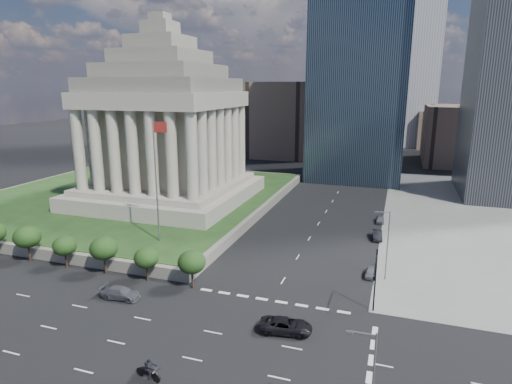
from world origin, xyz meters
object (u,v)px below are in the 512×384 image
at_px(parked_sedan_near, 371,272).
at_px(parked_sedan_far, 380,219).
at_px(pickup_truck, 286,326).
at_px(motorcycle_trail, 148,369).
at_px(flagpole, 157,174).
at_px(war_memorial, 165,111).
at_px(parked_sedan_mid, 377,235).
at_px(suv_grey, 121,293).
at_px(traffic_signal_ne, 375,277).
at_px(street_lamp_north, 386,241).

xyz_separation_m(parked_sedan_near, parked_sedan_far, (0.00, 26.25, 0.03)).
height_order(pickup_truck, motorcycle_trail, motorcycle_trail).
relative_size(flagpole, parked_sedan_far, 5.29).
relative_size(flagpole, pickup_truck, 3.42).
relative_size(war_memorial, flagpole, 1.95).
bearing_deg(motorcycle_trail, parked_sedan_far, 81.88).
bearing_deg(pickup_truck, parked_sedan_mid, -21.75).
height_order(parked_sedan_mid, motorcycle_trail, motorcycle_trail).
height_order(suv_grey, parked_sedan_mid, suv_grey).
relative_size(war_memorial, parked_sedan_far, 10.32).
distance_m(traffic_signal_ne, parked_sedan_mid, 28.35).
distance_m(traffic_signal_ne, street_lamp_north, 11.34).
height_order(flagpole, parked_sedan_mid, flagpole).
height_order(war_memorial, street_lamp_north, war_memorial).
bearing_deg(flagpole, motorcycle_trail, -61.24).
bearing_deg(traffic_signal_ne, suv_grey, -170.26).
bearing_deg(parked_sedan_far, traffic_signal_ne, -90.48).
xyz_separation_m(suv_grey, parked_sedan_mid, (29.87, 33.27, -0.03)).
relative_size(pickup_truck, parked_sedan_mid, 1.31).
xyz_separation_m(traffic_signal_ne, parked_sedan_mid, (-1.00, 27.97, -4.52)).
distance_m(suv_grey, motorcycle_trail, 17.19).
relative_size(traffic_signal_ne, motorcycle_trail, 2.78).
height_order(war_memorial, parked_sedan_mid, war_memorial).
bearing_deg(suv_grey, parked_sedan_near, -64.06).
distance_m(flagpole, pickup_truck, 32.68).
bearing_deg(pickup_truck, motorcycle_trail, 130.29).
height_order(war_memorial, traffic_signal_ne, war_memorial).
bearing_deg(flagpole, street_lamp_north, 1.63).
distance_m(traffic_signal_ne, pickup_truck, 11.64).
relative_size(pickup_truck, parked_sedan_far, 1.55).
bearing_deg(war_memorial, parked_sedan_near, -26.44).
bearing_deg(flagpole, traffic_signal_ne, -16.71).
bearing_deg(street_lamp_north, parked_sedan_far, 93.93).
bearing_deg(street_lamp_north, motorcycle_trail, -124.31).
height_order(parked_sedan_mid, parked_sedan_far, parked_sedan_mid).
relative_size(street_lamp_north, pickup_truck, 1.71).
distance_m(flagpole, motorcycle_trail, 34.13).
xyz_separation_m(traffic_signal_ne, suv_grey, (-30.87, -5.30, -4.49)).
relative_size(pickup_truck, parked_sedan_near, 1.63).
bearing_deg(suv_grey, parked_sedan_far, -38.31).
relative_size(flagpole, parked_sedan_near, 5.59).
distance_m(parked_sedan_near, motorcycle_trail, 34.43).
height_order(war_memorial, parked_sedan_near, war_memorial).
distance_m(flagpole, traffic_signal_ne, 36.69).
bearing_deg(suv_grey, pickup_truck, -95.69).
bearing_deg(parked_sedan_mid, parked_sedan_far, 84.23).
relative_size(traffic_signal_ne, parked_sedan_mid, 1.80).
bearing_deg(flagpole, parked_sedan_far, 39.65).
xyz_separation_m(street_lamp_north, motorcycle_trail, (-19.79, -29.00, -4.59)).
distance_m(pickup_truck, motorcycle_trail, 15.39).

